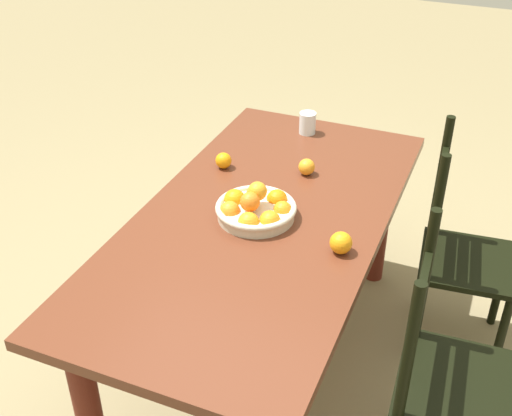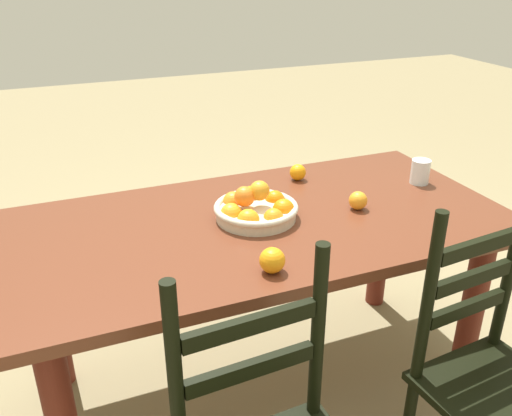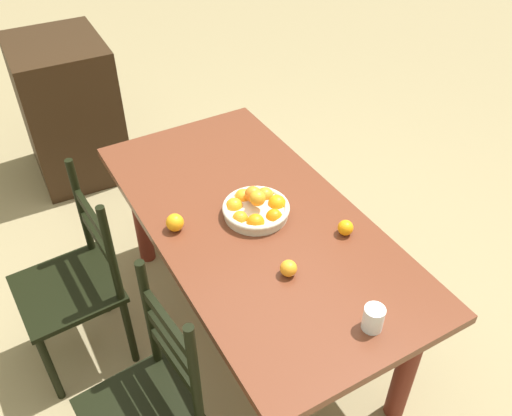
{
  "view_description": "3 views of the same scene",
  "coord_description": "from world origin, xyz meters",
  "views": [
    {
      "loc": [
        1.84,
        0.74,
        2.05
      ],
      "look_at": [
        0.01,
        -0.02,
        0.78
      ],
      "focal_mm": 45.48,
      "sensor_mm": 36.0,
      "label": 1
    },
    {
      "loc": [
        0.66,
        1.58,
        1.59
      ],
      "look_at": [
        0.01,
        -0.02,
        0.78
      ],
      "focal_mm": 38.12,
      "sensor_mm": 36.0,
      "label": 2
    },
    {
      "loc": [
        -1.57,
        0.88,
        2.29
      ],
      "look_at": [
        0.01,
        -0.02,
        0.78
      ],
      "focal_mm": 38.02,
      "sensor_mm": 36.0,
      "label": 3
    }
  ],
  "objects": [
    {
      "name": "orange_loose_2",
      "position": [
        -0.28,
        -0.28,
        0.77
      ],
      "size": [
        0.07,
        0.07,
        0.07
      ],
      "primitive_type": "sphere",
      "color": "orange",
      "rests_on": "dining_table"
    },
    {
      "name": "orange_loose_1",
      "position": [
        -0.36,
        0.05,
        0.77
      ],
      "size": [
        0.07,
        0.07,
        0.07
      ],
      "primitive_type": "sphere",
      "color": "orange",
      "rests_on": "dining_table"
    },
    {
      "name": "dining_table",
      "position": [
        0.0,
        0.0,
        0.62
      ],
      "size": [
        1.75,
        0.87,
        0.74
      ],
      "color": "#5D2E1C",
      "rests_on": "ground"
    },
    {
      "name": "drinking_glass",
      "position": [
        -0.72,
        -0.07,
        0.79
      ],
      "size": [
        0.08,
        0.08,
        0.1
      ],
      "primitive_type": "cylinder",
      "color": "silver",
      "rests_on": "dining_table"
    },
    {
      "name": "fruit_bowl",
      "position": [
        0.01,
        -0.02,
        0.77
      ],
      "size": [
        0.3,
        0.3,
        0.14
      ],
      "color": "beige",
      "rests_on": "dining_table"
    },
    {
      "name": "orange_loose_0",
      "position": [
        0.1,
        0.33,
        0.77
      ],
      "size": [
        0.08,
        0.08,
        0.08
      ],
      "primitive_type": "sphere",
      "color": "orange",
      "rests_on": "dining_table"
    },
    {
      "name": "chair_near_window",
      "position": [
        -0.43,
        0.69,
        0.45
      ],
      "size": [
        0.42,
        0.42,
        0.98
      ],
      "rotation": [
        0.0,
        0.0,
        3.24
      ],
      "color": "black",
      "rests_on": "ground"
    },
    {
      "name": "ground_plane",
      "position": [
        0.0,
        0.0,
        0.0
      ],
      "size": [
        12.0,
        12.0,
        0.0
      ],
      "primitive_type": "plane",
      "color": "#897A56"
    }
  ]
}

